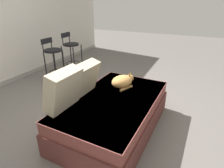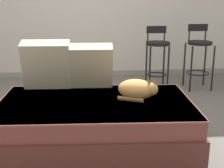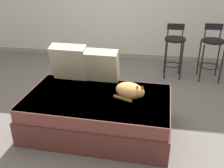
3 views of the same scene
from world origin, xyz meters
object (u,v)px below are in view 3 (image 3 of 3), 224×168
couch (98,113)px  bar_stool_near_window (174,46)px  throw_pillow_middle (102,66)px  cat (130,91)px  throw_pillow_corner (70,62)px  bar_stool_by_doorway (212,48)px

couch → bar_stool_near_window: bearing=62.4°
throw_pillow_middle → cat: 0.55m
throw_pillow_corner → bar_stool_by_doorway: (1.97, 1.37, -0.15)m
throw_pillow_corner → cat: 0.90m
couch → bar_stool_near_window: size_ratio=1.89×
throw_pillow_middle → cat: (0.39, -0.36, -0.13)m
couch → cat: bearing=5.3°
couch → throw_pillow_corner: size_ratio=3.61×
bar_stool_near_window → bar_stool_by_doorway: size_ratio=0.97×
couch → bar_stool_by_doorway: 2.36m
throw_pillow_middle → bar_stool_by_doorway: size_ratio=0.47×
cat → bar_stool_near_window: size_ratio=0.44×
couch → throw_pillow_middle: size_ratio=3.89×
throw_pillow_corner → bar_stool_by_doorway: throw_pillow_corner is taller
couch → throw_pillow_corner: throw_pillow_corner is taller
couch → throw_pillow_middle: throw_pillow_middle is taller
throw_pillow_corner → cat: (0.81, -0.38, -0.15)m
throw_pillow_middle → cat: throw_pillow_middle is taller
throw_pillow_corner → bar_stool_near_window: (1.37, 1.37, -0.13)m
couch → cat: cat is taller
bar_stool_by_doorway → cat: bearing=-123.8°
throw_pillow_corner → throw_pillow_middle: bearing=-2.0°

